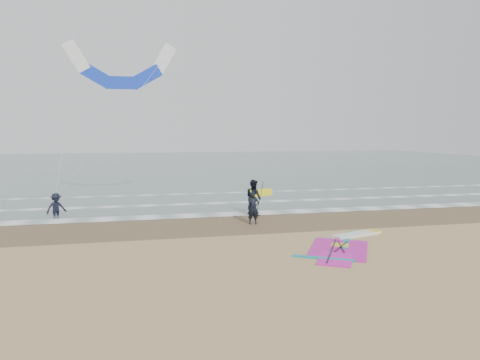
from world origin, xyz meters
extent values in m
plane|color=tan|center=(0.00, 0.00, 0.00)|extent=(120.00, 120.00, 0.00)
cube|color=#47605E|center=(0.00, 48.00, 0.01)|extent=(120.00, 80.00, 0.02)
cube|color=brown|center=(0.00, 6.00, 0.00)|extent=(120.00, 5.00, 0.01)
cube|color=white|center=(0.00, 8.20, 0.03)|extent=(120.00, 1.20, 0.02)
cube|color=white|center=(0.00, 12.00, 0.03)|extent=(120.00, 0.70, 0.02)
cube|color=white|center=(0.00, 16.50, 0.03)|extent=(120.00, 0.50, 0.01)
cube|color=white|center=(4.43, 2.37, 0.06)|extent=(2.37, 1.25, 0.11)
cube|color=yellow|center=(5.45, 2.70, 0.06)|extent=(0.56, 0.65, 0.12)
cube|color=#D51AA9|center=(2.77, 0.53, 0.02)|extent=(3.23, 3.57, 0.04)
cube|color=#D51AA9|center=(2.08, -0.67, 0.02)|extent=(1.79, 1.99, 0.04)
cube|color=#0C8C99|center=(3.70, 1.73, 0.02)|extent=(1.65, 2.65, 0.05)
cube|color=#0C8C99|center=(1.72, -0.48, 0.02)|extent=(1.94, 1.23, 0.05)
cube|color=yellow|center=(3.05, 0.99, 0.02)|extent=(0.83, 0.80, 0.05)
cylinder|color=black|center=(2.41, 0.35, 0.05)|extent=(1.71, 2.90, 0.06)
cylinder|color=black|center=(2.96, 0.72, 0.06)|extent=(1.14, 1.26, 0.04)
cylinder|color=black|center=(2.96, 0.72, 0.06)|extent=(0.55, 1.59, 0.04)
imported|color=black|center=(0.76, 5.57, 0.78)|extent=(0.60, 0.41, 1.57)
imported|color=black|center=(1.33, 7.75, 0.95)|extent=(1.01, 1.12, 1.91)
imported|color=black|center=(-8.82, 9.73, 0.78)|extent=(1.17, 1.01, 1.56)
cylinder|color=black|center=(1.06, 5.57, 1.15)|extent=(0.17, 0.86, 1.82)
cube|color=yellow|center=(1.73, 7.65, 1.21)|extent=(1.30, 0.51, 0.39)
cube|color=white|center=(-7.98, 12.80, 8.75)|extent=(1.56, 0.12, 1.95)
cube|color=#1336D1|center=(-6.92, 12.80, 7.69)|extent=(1.95, 0.12, 1.56)
cube|color=#1336D1|center=(-5.48, 12.80, 7.31)|extent=(1.82, 0.12, 0.75)
cube|color=#1336D1|center=(-4.04, 12.80, 7.69)|extent=(1.95, 0.12, 1.56)
cube|color=white|center=(-2.99, 12.80, 8.75)|extent=(1.56, 0.12, 1.95)
cylinder|color=beige|center=(-8.40, 11.27, 4.88)|extent=(0.86, 3.09, 7.75)
cylinder|color=beige|center=(-5.91, 11.27, 4.88)|extent=(5.85, 3.09, 7.75)
camera|label=1|loc=(-4.16, -13.86, 4.27)|focal=32.00mm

